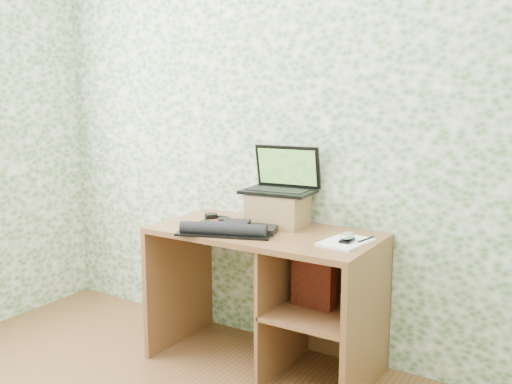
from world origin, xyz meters
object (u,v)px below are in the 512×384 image
Objects in this scene: desk at (280,280)px; notepad at (346,242)px; laptop at (282,181)px; keyboard at (230,229)px; riser at (278,209)px.

notepad is at bearing -6.00° from desk.
laptop reaches higher than notepad.
keyboard is (-0.12, -0.33, -0.21)m from laptop.
riser is at bearing 124.43° from desk.
laptop is 0.41m from keyboard.
desk is 2.45× the size of keyboard.
keyboard is at bearing -137.52° from desk.
riser is 1.11× the size of notepad.
notepad is (0.47, -0.20, -0.23)m from laptop.
notepad is (0.39, -0.04, 0.28)m from desk.
notepad is (0.58, 0.14, -0.02)m from keyboard.
riser is 0.15m from laptop.
desk is at bearing -55.57° from riser.
laptop is at bearing 51.17° from keyboard.
laptop is 0.56m from notepad.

